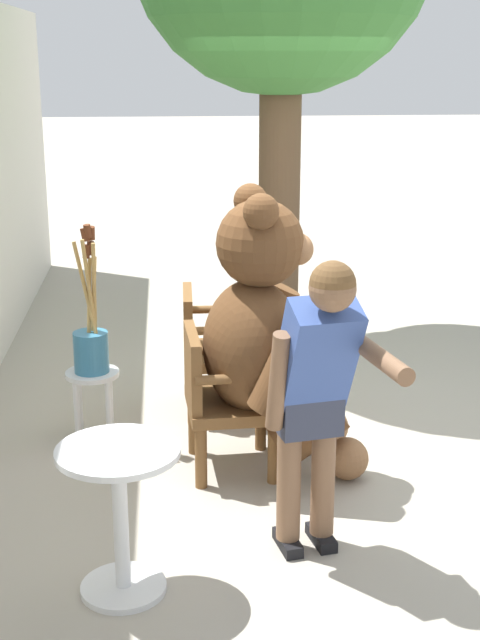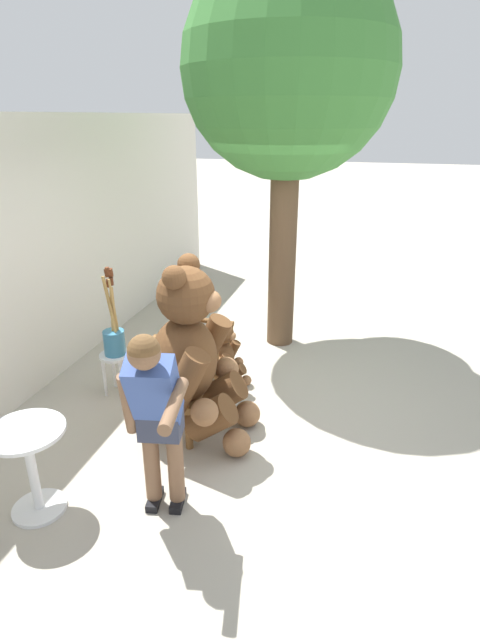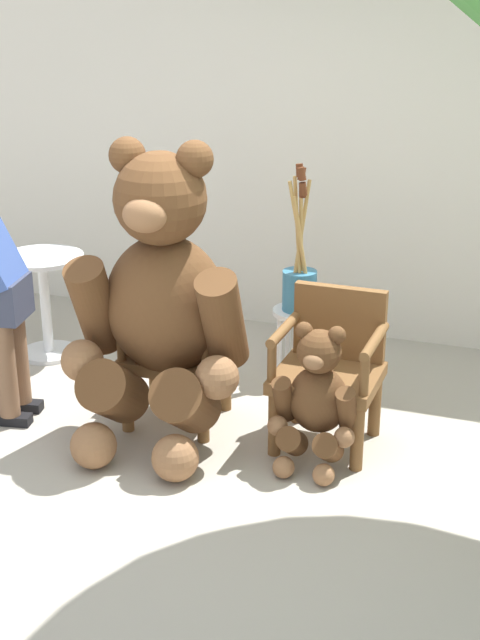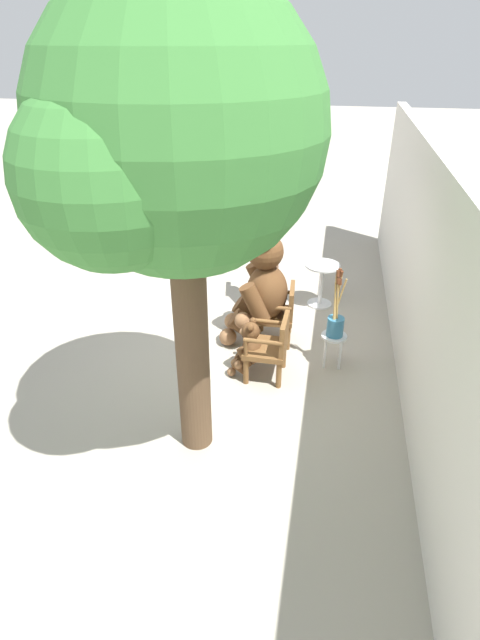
% 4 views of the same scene
% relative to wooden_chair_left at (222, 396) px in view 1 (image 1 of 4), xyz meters
% --- Properties ---
extents(ground_plane, '(60.00, 60.00, 0.00)m').
position_rel_wooden_chair_left_xyz_m(ground_plane, '(0.45, -0.67, -0.46)').
color(ground_plane, '#A8A091').
extents(wooden_chair_left, '(0.59, 0.55, 0.86)m').
position_rel_wooden_chair_left_xyz_m(wooden_chair_left, '(0.00, 0.00, 0.00)').
color(wooden_chair_left, brown).
rests_on(wooden_chair_left, ground).
extents(wooden_chair_right, '(0.57, 0.53, 0.86)m').
position_rel_wooden_chair_left_xyz_m(wooden_chair_right, '(0.90, 0.00, 0.00)').
color(wooden_chair_right, brown).
rests_on(wooden_chair_right, ground).
extents(teddy_bear_large, '(1.01, 0.97, 1.68)m').
position_rel_wooden_chair_left_xyz_m(teddy_bear_large, '(0.01, -0.27, 0.36)').
color(teddy_bear_large, brown).
rests_on(teddy_bear_large, ground).
extents(teddy_bear_small, '(0.47, 0.45, 0.79)m').
position_rel_wooden_chair_left_xyz_m(teddy_bear_small, '(0.90, -0.28, -0.08)').
color(teddy_bear_small, brown).
rests_on(teddy_bear_small, ground).
extents(person_visitor, '(0.75, 0.57, 1.54)m').
position_rel_wooden_chair_left_xyz_m(person_visitor, '(-1.02, -0.38, 0.45)').
color(person_visitor, black).
rests_on(person_visitor, ground).
extents(white_stool, '(0.34, 0.34, 0.46)m').
position_rel_wooden_chair_left_xyz_m(white_stool, '(0.49, 0.79, -0.11)').
color(white_stool, silver).
rests_on(white_stool, ground).
extents(brush_bucket, '(0.22, 0.22, 0.95)m').
position_rel_wooden_chair_left_xyz_m(brush_bucket, '(0.49, 0.79, 0.21)').
color(brush_bucket, teal).
rests_on(brush_bucket, white_stool).
extents(round_side_table, '(0.56, 0.56, 0.72)m').
position_rel_wooden_chair_left_xyz_m(round_side_table, '(-1.23, 0.54, -0.01)').
color(round_side_table, silver).
rests_on(round_side_table, ground).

